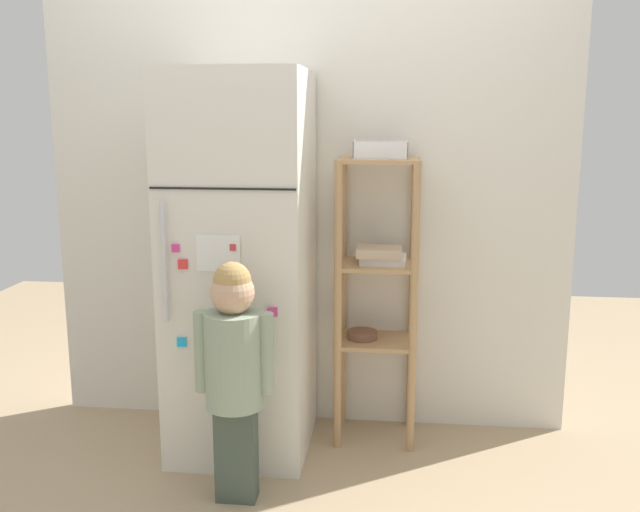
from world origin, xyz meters
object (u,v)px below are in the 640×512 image
Objects in this scene: refrigerator at (241,266)px; child_standing at (234,359)px; pantry_shelf_unit at (377,281)px; fruit_bin at (381,151)px.

refrigerator is 1.75× the size of child_standing.
pantry_shelf_unit is 0.59m from fruit_bin.
refrigerator is at bearing 98.82° from child_standing.
pantry_shelf_unit is 5.51× the size of fruit_bin.
child_standing is (0.07, -0.47, -0.26)m from refrigerator.
child_standing is 1.13m from fruit_bin.
fruit_bin is at bearing 14.81° from refrigerator.
refrigerator is 7.09× the size of fruit_bin.
refrigerator reaches higher than fruit_bin.
refrigerator is 0.63m from pantry_shelf_unit.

